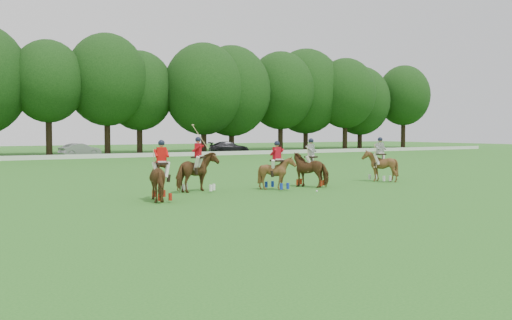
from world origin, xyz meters
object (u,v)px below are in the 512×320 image
polo_red_b (198,172)px  car_right (229,147)px  polo_red_a (162,179)px  polo_ball (317,191)px  polo_stripe_b (380,165)px  polo_red_c (277,172)px  car_mid (80,150)px  polo_stripe_a (311,169)px

polo_red_b → car_right: bearing=60.3°
polo_red_a → polo_ball: bearing=-4.6°
polo_stripe_b → polo_red_c: bearing=-173.7°
car_right → polo_stripe_b: polo_stripe_b is taller
polo_red_c → car_mid: bearing=89.7°
polo_red_c → polo_stripe_a: 2.27m
car_right → polo_red_a: polo_red_a is taller
polo_stripe_b → polo_ball: size_ratio=26.83×
polo_ball → polo_stripe_b: bearing=22.5°
polo_red_c → polo_stripe_b: (7.17, 0.79, 0.06)m
car_right → polo_stripe_a: polo_stripe_a is taller
polo_red_a → car_mid: bearing=81.0°
car_mid → polo_red_a: 40.56m
polo_ball → polo_stripe_a: bearing=60.2°
car_right → polo_red_b: bearing=164.6°
car_right → polo_red_b: polo_red_b is taller
polo_red_a → polo_red_c: 6.29m
car_mid → polo_ball: 40.65m
car_right → polo_stripe_a: 41.62m
polo_red_b → polo_red_c: size_ratio=1.32×
polo_ball → polo_red_a: bearing=175.4°
car_mid → polo_stripe_b: (6.97, -38.09, 0.18)m
car_mid → polo_red_b: bearing=159.6°
polo_red_b → polo_red_c: 3.72m
polo_stripe_b → car_right: bearing=74.1°
polo_red_c → polo_stripe_a: size_ratio=0.96×
polo_red_b → polo_stripe_b: size_ratio=1.26×
car_mid → polo_ball: (0.82, -40.63, -0.66)m
car_mid → polo_red_c: 38.88m
polo_red_b → polo_ball: (4.59, -2.78, -0.87)m
polo_ball → polo_red_b: bearing=148.8°
polo_red_c → polo_stripe_b: bearing=6.3°
car_mid → polo_red_a: (-6.37, -40.05, 0.18)m
polo_stripe_b → polo_ball: bearing=-157.5°
polo_stripe_a → polo_ball: (-1.22, -2.13, -0.83)m
car_mid → polo_ball: bearing=166.4°
polo_stripe_b → polo_ball: 6.71m
car_mid → polo_red_c: (-0.20, -38.88, 0.12)m
car_right → polo_red_b: size_ratio=1.61×
polo_red_b → polo_stripe_a: size_ratio=1.27×
polo_stripe_a → polo_ball: size_ratio=26.64×
polo_stripe_a → polo_stripe_b: polo_stripe_b is taller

